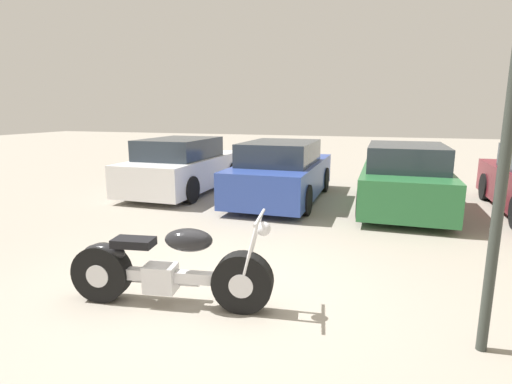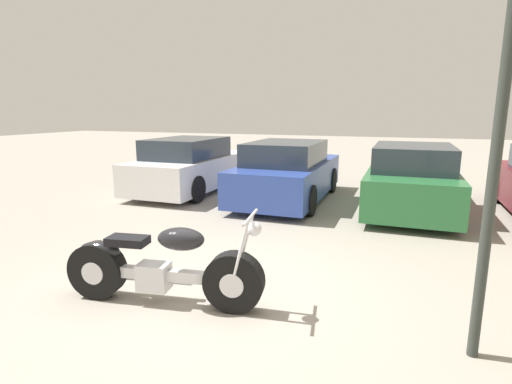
# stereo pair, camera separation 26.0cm
# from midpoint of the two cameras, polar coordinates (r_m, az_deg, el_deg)

# --- Properties ---
(ground_plane) EXTENTS (60.00, 60.00, 0.00)m
(ground_plane) POSITION_cam_midpoint_polar(r_m,az_deg,el_deg) (4.83, -5.04, -14.28)
(ground_plane) COLOR gray
(motorcycle) EXTENTS (2.25, 0.73, 1.06)m
(motorcycle) POSITION_cam_midpoint_polar(r_m,az_deg,el_deg) (4.53, -11.87, -10.62)
(motorcycle) COLOR black
(motorcycle) RESTS_ON ground_plane
(parked_car_white) EXTENTS (1.81, 4.15, 1.40)m
(parked_car_white) POSITION_cam_midpoint_polar(r_m,az_deg,el_deg) (10.69, -8.58, 3.66)
(parked_car_white) COLOR white
(parked_car_white) RESTS_ON ground_plane
(parked_car_blue) EXTENTS (1.81, 4.15, 1.40)m
(parked_car_blue) POSITION_cam_midpoint_polar(r_m,az_deg,el_deg) (9.46, 5.35, 2.72)
(parked_car_blue) COLOR #2D479E
(parked_car_blue) RESTS_ON ground_plane
(parked_car_green) EXTENTS (1.81, 4.15, 1.40)m
(parked_car_green) POSITION_cam_midpoint_polar(r_m,az_deg,el_deg) (9.19, 22.06, 1.66)
(parked_car_green) COLOR #286B38
(parked_car_green) RESTS_ON ground_plane
(lamp_post) EXTENTS (0.26, 0.26, 3.22)m
(lamp_post) POSITION_cam_midpoint_polar(r_m,az_deg,el_deg) (3.73, 33.50, 10.76)
(lamp_post) COLOR #2D332D
(lamp_post) RESTS_ON ground_plane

